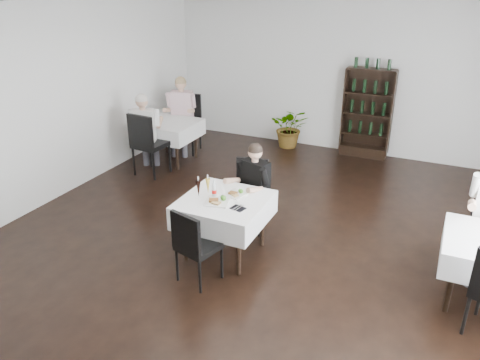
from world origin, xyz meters
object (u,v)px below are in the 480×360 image
at_px(wine_shelf, 367,114).
at_px(main_table, 224,210).
at_px(potted_tree, 290,127).
at_px(diner_main, 252,183).

xyz_separation_m(wine_shelf, main_table, (-0.90, -4.31, -0.23)).
relative_size(main_table, potted_tree, 1.23).
bearing_deg(wine_shelf, potted_tree, -175.63).
bearing_deg(main_table, potted_tree, 98.10).
distance_m(wine_shelf, diner_main, 3.81).
height_order(wine_shelf, potted_tree, wine_shelf).
relative_size(wine_shelf, diner_main, 1.34).
bearing_deg(potted_tree, wine_shelf, 4.37).
height_order(wine_shelf, diner_main, wine_shelf).
xyz_separation_m(main_table, potted_tree, (-0.60, 4.20, -0.20)).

